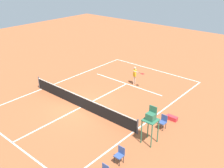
{
  "coord_description": "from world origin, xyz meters",
  "views": [
    {
      "loc": [
        -12.88,
        11.44,
        9.69
      ],
      "look_at": [
        -0.17,
        -3.41,
        0.8
      ],
      "focal_mm": 41.74,
      "sensor_mm": 36.0,
      "label": 1
    }
  ],
  "objects_px": {
    "player_serving": "(135,74)",
    "courtside_chair_mid": "(163,121)",
    "tennis_ball": "(119,89)",
    "courtside_chair_near": "(120,154)",
    "umpire_chair": "(151,119)",
    "equipment_bag": "(172,118)"
  },
  "relations": [
    {
      "from": "player_serving",
      "to": "courtside_chair_mid",
      "type": "relative_size",
      "value": 1.76
    },
    {
      "from": "tennis_ball",
      "to": "courtside_chair_near",
      "type": "xyz_separation_m",
      "value": [
        -5.76,
        6.98,
        0.5
      ]
    },
    {
      "from": "player_serving",
      "to": "courtside_chair_mid",
      "type": "bearing_deg",
      "value": 51.19
    },
    {
      "from": "umpire_chair",
      "to": "courtside_chair_mid",
      "type": "relative_size",
      "value": 2.54
    },
    {
      "from": "player_serving",
      "to": "courtside_chair_near",
      "type": "xyz_separation_m",
      "value": [
        -5.38,
        8.78,
        -0.46
      ]
    },
    {
      "from": "courtside_chair_mid",
      "to": "equipment_bag",
      "type": "xyz_separation_m",
      "value": [
        0.04,
        -1.31,
        -0.38
      ]
    },
    {
      "from": "player_serving",
      "to": "umpire_chair",
      "type": "bearing_deg",
      "value": 42.28
    },
    {
      "from": "tennis_ball",
      "to": "courtside_chair_mid",
      "type": "height_order",
      "value": "courtside_chair_mid"
    },
    {
      "from": "courtside_chair_near",
      "to": "courtside_chair_mid",
      "type": "bearing_deg",
      "value": -91.12
    },
    {
      "from": "umpire_chair",
      "to": "courtside_chair_mid",
      "type": "height_order",
      "value": "umpire_chair"
    },
    {
      "from": "umpire_chair",
      "to": "courtside_chair_mid",
      "type": "bearing_deg",
      "value": -85.09
    },
    {
      "from": "courtside_chair_mid",
      "to": "equipment_bag",
      "type": "height_order",
      "value": "courtside_chair_mid"
    },
    {
      "from": "player_serving",
      "to": "equipment_bag",
      "type": "relative_size",
      "value": 2.2
    },
    {
      "from": "umpire_chair",
      "to": "courtside_chair_near",
      "type": "bearing_deg",
      "value": 84.58
    },
    {
      "from": "courtside_chair_near",
      "to": "umpire_chair",
      "type": "bearing_deg",
      "value": -95.42
    },
    {
      "from": "player_serving",
      "to": "equipment_bag",
      "type": "distance_m",
      "value": 6.33
    },
    {
      "from": "player_serving",
      "to": "equipment_bag",
      "type": "xyz_separation_m",
      "value": [
        -5.43,
        3.14,
        -0.84
      ]
    },
    {
      "from": "player_serving",
      "to": "courtside_chair_mid",
      "type": "xyz_separation_m",
      "value": [
        -5.47,
        4.45,
        -0.46
      ]
    },
    {
      "from": "umpire_chair",
      "to": "equipment_bag",
      "type": "height_order",
      "value": "umpire_chair"
    },
    {
      "from": "player_serving",
      "to": "courtside_chair_near",
      "type": "bearing_deg",
      "value": 31.83
    },
    {
      "from": "umpire_chair",
      "to": "equipment_bag",
      "type": "relative_size",
      "value": 3.17
    },
    {
      "from": "tennis_ball",
      "to": "umpire_chair",
      "type": "distance_m",
      "value": 7.63
    }
  ]
}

